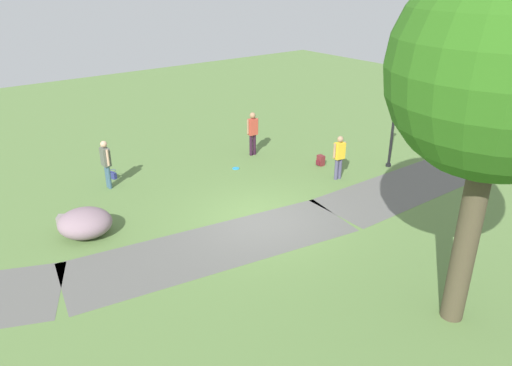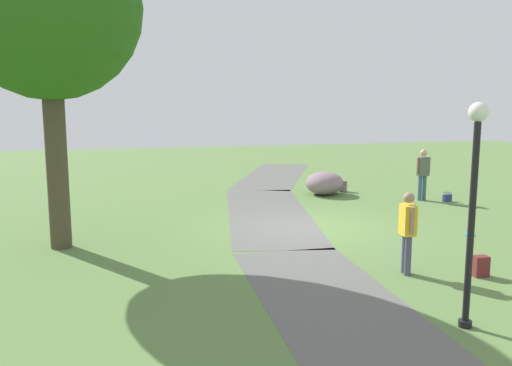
{
  "view_description": "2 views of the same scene",
  "coord_description": "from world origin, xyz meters",
  "px_view_note": "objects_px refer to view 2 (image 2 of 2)",
  "views": [
    {
      "loc": [
        7.95,
        10.03,
        6.9
      ],
      "look_at": [
        -0.31,
        -0.66,
        0.88
      ],
      "focal_mm": 33.65,
      "sensor_mm": 36.0,
      "label": 1
    },
    {
      "loc": [
        -13.28,
        4.45,
        3.4
      ],
      "look_at": [
        1.82,
        0.87,
        0.94
      ],
      "focal_mm": 38.06,
      "sensor_mm": 36.0,
      "label": 2
    }
  ],
  "objects_px": {
    "passerby_on_path": "(408,227)",
    "backpack_by_boulder": "(343,186)",
    "spare_backpack_on_lawn": "(480,266)",
    "frisbee_on_grass": "(470,235)",
    "woman_with_handbag": "(423,171)",
    "large_shade_tree": "(48,8)",
    "handbag_on_grass": "(447,197)",
    "lamp_post": "(474,191)",
    "lawn_boulder": "(324,183)"
  },
  "relations": [
    {
      "from": "lamp_post",
      "to": "handbag_on_grass",
      "type": "relative_size",
      "value": 9.79
    },
    {
      "from": "backpack_by_boulder",
      "to": "spare_backpack_on_lawn",
      "type": "relative_size",
      "value": 1.0
    },
    {
      "from": "handbag_on_grass",
      "to": "frisbee_on_grass",
      "type": "bearing_deg",
      "value": 154.16
    },
    {
      "from": "backpack_by_boulder",
      "to": "frisbee_on_grass",
      "type": "distance_m",
      "value": 6.69
    },
    {
      "from": "woman_with_handbag",
      "to": "passerby_on_path",
      "type": "height_order",
      "value": "woman_with_handbag"
    },
    {
      "from": "passerby_on_path",
      "to": "handbag_on_grass",
      "type": "relative_size",
      "value": 4.74
    },
    {
      "from": "passerby_on_path",
      "to": "frisbee_on_grass",
      "type": "xyz_separation_m",
      "value": [
        2.34,
        -3.03,
        -0.92
      ]
    },
    {
      "from": "large_shade_tree",
      "to": "handbag_on_grass",
      "type": "distance_m",
      "value": 13.13
    },
    {
      "from": "lamp_post",
      "to": "backpack_by_boulder",
      "type": "distance_m",
      "value": 11.92
    },
    {
      "from": "spare_backpack_on_lawn",
      "to": "frisbee_on_grass",
      "type": "height_order",
      "value": "spare_backpack_on_lawn"
    },
    {
      "from": "spare_backpack_on_lawn",
      "to": "frisbee_on_grass",
      "type": "relative_size",
      "value": 1.49
    },
    {
      "from": "frisbee_on_grass",
      "to": "lawn_boulder",
      "type": "bearing_deg",
      "value": 13.49
    },
    {
      "from": "handbag_on_grass",
      "to": "backpack_by_boulder",
      "type": "bearing_deg",
      "value": 45.02
    },
    {
      "from": "passerby_on_path",
      "to": "handbag_on_grass",
      "type": "distance_m",
      "value": 8.16
    },
    {
      "from": "woman_with_handbag",
      "to": "spare_backpack_on_lawn",
      "type": "relative_size",
      "value": 4.26
    },
    {
      "from": "backpack_by_boulder",
      "to": "spare_backpack_on_lawn",
      "type": "bearing_deg",
      "value": 173.54
    },
    {
      "from": "passerby_on_path",
      "to": "backpack_by_boulder",
      "type": "xyz_separation_m",
      "value": [
        9.0,
        -2.4,
        -0.74
      ]
    },
    {
      "from": "lamp_post",
      "to": "backpack_by_boulder",
      "type": "xyz_separation_m",
      "value": [
        11.44,
        -2.75,
        -1.88
      ]
    },
    {
      "from": "lawn_boulder",
      "to": "backpack_by_boulder",
      "type": "relative_size",
      "value": 4.9
    },
    {
      "from": "lawn_boulder",
      "to": "spare_backpack_on_lawn",
      "type": "bearing_deg",
      "value": 178.69
    },
    {
      "from": "lamp_post",
      "to": "woman_with_handbag",
      "type": "relative_size",
      "value": 1.96
    },
    {
      "from": "woman_with_handbag",
      "to": "passerby_on_path",
      "type": "distance_m",
      "value": 8.06
    },
    {
      "from": "large_shade_tree",
      "to": "frisbee_on_grass",
      "type": "bearing_deg",
      "value": -97.03
    },
    {
      "from": "large_shade_tree",
      "to": "passerby_on_path",
      "type": "relative_size",
      "value": 4.55
    },
    {
      "from": "lawn_boulder",
      "to": "frisbee_on_grass",
      "type": "xyz_separation_m",
      "value": [
        -6.26,
        -1.5,
        -0.4
      ]
    },
    {
      "from": "frisbee_on_grass",
      "to": "handbag_on_grass",
      "type": "bearing_deg",
      "value": -25.84
    },
    {
      "from": "large_shade_tree",
      "to": "lawn_boulder",
      "type": "height_order",
      "value": "large_shade_tree"
    },
    {
      "from": "woman_with_handbag",
      "to": "frisbee_on_grass",
      "type": "relative_size",
      "value": 6.33
    },
    {
      "from": "handbag_on_grass",
      "to": "spare_backpack_on_lawn",
      "type": "height_order",
      "value": "spare_backpack_on_lawn"
    },
    {
      "from": "lawn_boulder",
      "to": "frisbee_on_grass",
      "type": "height_order",
      "value": "lawn_boulder"
    },
    {
      "from": "large_shade_tree",
      "to": "lamp_post",
      "type": "bearing_deg",
      "value": -133.16
    },
    {
      "from": "lawn_boulder",
      "to": "backpack_by_boulder",
      "type": "height_order",
      "value": "lawn_boulder"
    },
    {
      "from": "large_shade_tree",
      "to": "spare_backpack_on_lawn",
      "type": "bearing_deg",
      "value": -116.36
    },
    {
      "from": "lamp_post",
      "to": "passerby_on_path",
      "type": "height_order",
      "value": "lamp_post"
    },
    {
      "from": "lawn_boulder",
      "to": "woman_with_handbag",
      "type": "bearing_deg",
      "value": -122.81
    },
    {
      "from": "large_shade_tree",
      "to": "passerby_on_path",
      "type": "height_order",
      "value": "large_shade_tree"
    },
    {
      "from": "handbag_on_grass",
      "to": "frisbee_on_grass",
      "type": "xyz_separation_m",
      "value": [
        -4.06,
        1.97,
        -0.13
      ]
    },
    {
      "from": "lamp_post",
      "to": "spare_backpack_on_lawn",
      "type": "bearing_deg",
      "value": -40.08
    },
    {
      "from": "woman_with_handbag",
      "to": "frisbee_on_grass",
      "type": "bearing_deg",
      "value": 164.12
    },
    {
      "from": "lamp_post",
      "to": "spare_backpack_on_lawn",
      "type": "relative_size",
      "value": 8.35
    },
    {
      "from": "backpack_by_boulder",
      "to": "frisbee_on_grass",
      "type": "xyz_separation_m",
      "value": [
        -6.66,
        -0.64,
        -0.18
      ]
    },
    {
      "from": "lawn_boulder",
      "to": "spare_backpack_on_lawn",
      "type": "height_order",
      "value": "lawn_boulder"
    },
    {
      "from": "lawn_boulder",
      "to": "handbag_on_grass",
      "type": "height_order",
      "value": "lawn_boulder"
    },
    {
      "from": "lawn_boulder",
      "to": "spare_backpack_on_lawn",
      "type": "relative_size",
      "value": 4.9
    },
    {
      "from": "lamp_post",
      "to": "handbag_on_grass",
      "type": "distance_m",
      "value": 10.51
    },
    {
      "from": "woman_with_handbag",
      "to": "backpack_by_boulder",
      "type": "bearing_deg",
      "value": 41.09
    },
    {
      "from": "handbag_on_grass",
      "to": "woman_with_handbag",
      "type": "bearing_deg",
      "value": 59.31
    },
    {
      "from": "large_shade_tree",
      "to": "backpack_by_boulder",
      "type": "bearing_deg",
      "value": -59.14
    },
    {
      "from": "passerby_on_path",
      "to": "backpack_by_boulder",
      "type": "height_order",
      "value": "passerby_on_path"
    },
    {
      "from": "passerby_on_path",
      "to": "backpack_by_boulder",
      "type": "bearing_deg",
      "value": -14.9
    }
  ]
}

